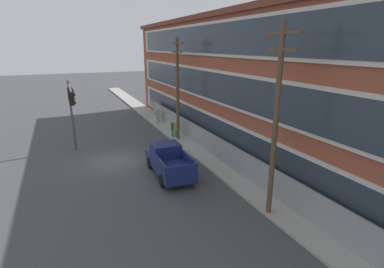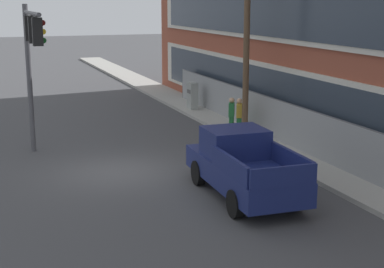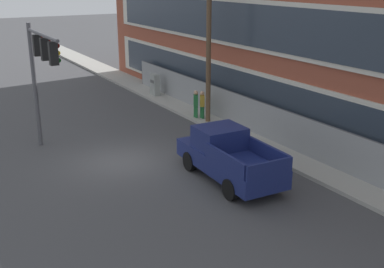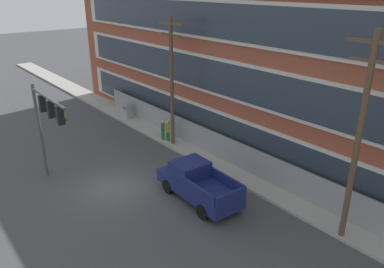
% 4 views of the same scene
% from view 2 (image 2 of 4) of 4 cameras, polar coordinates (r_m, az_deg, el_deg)
% --- Properties ---
extents(ground_plane, '(160.00, 160.00, 0.00)m').
position_cam_2_polar(ground_plane, '(20.71, -7.19, -3.68)').
color(ground_plane, '#424244').
extents(sidewalk_building_side, '(80.00, 2.04, 0.16)m').
position_cam_2_polar(sidewalk_building_side, '(23.12, 9.28, -1.78)').
color(sidewalk_building_side, '#9E9B93').
rests_on(sidewalk_building_side, ground).
extents(chain_link_fence, '(32.70, 0.06, 1.87)m').
position_cam_2_polar(chain_link_fence, '(20.66, 14.59, -1.30)').
color(chain_link_fence, gray).
rests_on(chain_link_fence, ground).
extents(traffic_signal_mast, '(4.72, 0.43, 5.72)m').
position_cam_2_polar(traffic_signal_mast, '(22.06, -15.31, 7.98)').
color(traffic_signal_mast, '#4C4C51').
rests_on(traffic_signal_mast, ground).
extents(pickup_truck_navy, '(5.34, 2.24, 1.98)m').
position_cam_2_polar(pickup_truck_navy, '(17.95, 4.92, -3.10)').
color(pickup_truck_navy, navy).
rests_on(pickup_truck_navy, ground).
extents(utility_pole_near_corner, '(2.44, 0.26, 9.00)m').
position_cam_2_polar(utility_pole_near_corner, '(24.70, 5.35, 10.74)').
color(utility_pole_near_corner, brown).
rests_on(utility_pole_near_corner, ground).
extents(electrical_cabinet, '(0.71, 0.43, 1.57)m').
position_cam_2_polar(electrical_cabinet, '(31.48, 0.04, 3.60)').
color(electrical_cabinet, '#939993').
rests_on(electrical_cabinet, ground).
extents(pedestrian_near_cabinet, '(0.47, 0.39, 1.69)m').
position_cam_2_polar(pedestrian_near_cabinet, '(25.75, 4.60, 1.90)').
color(pedestrian_near_cabinet, '#236B38').
rests_on(pedestrian_near_cabinet, ground).
extents(pedestrian_by_fence, '(0.47, 0.40, 1.69)m').
position_cam_2_polar(pedestrian_by_fence, '(25.93, 3.85, 1.99)').
color(pedestrian_by_fence, '#236B38').
rests_on(pedestrian_by_fence, ground).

